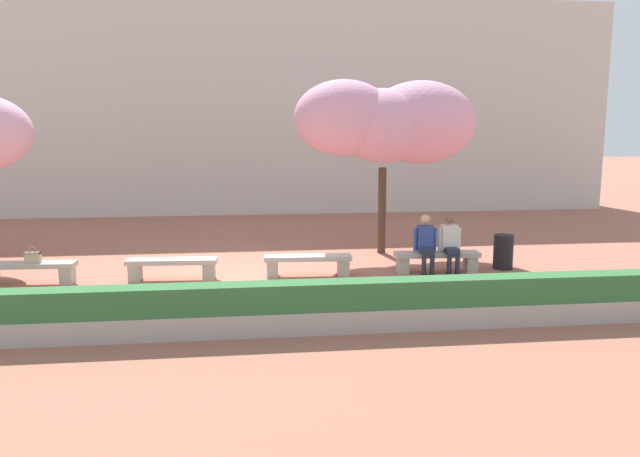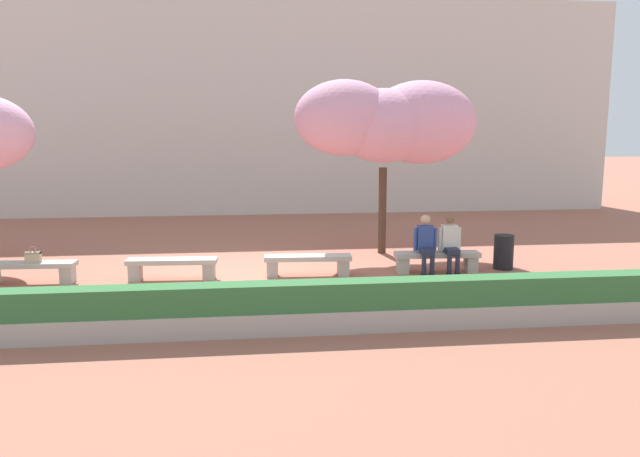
{
  "view_description": "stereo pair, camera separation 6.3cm",
  "coord_description": "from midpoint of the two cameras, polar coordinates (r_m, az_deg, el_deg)",
  "views": [
    {
      "loc": [
        0.07,
        -13.11,
        3.2
      ],
      "look_at": [
        1.73,
        0.2,
        1.0
      ],
      "focal_mm": 35.0,
      "sensor_mm": 36.0,
      "label": 1
    },
    {
      "loc": [
        0.13,
        -13.11,
        3.2
      ],
      "look_at": [
        1.73,
        0.2,
        1.0
      ],
      "focal_mm": 35.0,
      "sensor_mm": 36.0,
      "label": 2
    }
  ],
  "objects": [
    {
      "name": "stone_bench_center",
      "position": [
        13.49,
        -0.98,
        -3.07
      ],
      "size": [
        1.9,
        0.52,
        0.45
      ],
      "color": "#ADA89E",
      "rests_on": "ground"
    },
    {
      "name": "stone_bench_west_end",
      "position": [
        14.13,
        -24.94,
        -3.38
      ],
      "size": [
        1.9,
        0.52,
        0.45
      ],
      "color": "#ADA89E",
      "rests_on": "ground"
    },
    {
      "name": "ground_plane",
      "position": [
        13.49,
        -7.09,
        -4.47
      ],
      "size": [
        100.0,
        100.0,
        0.0
      ],
      "primitive_type": "plane",
      "color": "#9E604C"
    },
    {
      "name": "person_seated_right",
      "position": [
        14.03,
        11.96,
        -1.16
      ],
      "size": [
        0.51,
        0.7,
        1.29
      ],
      "color": "black",
      "rests_on": "ground"
    },
    {
      "name": "stone_bench_near_east",
      "position": [
        14.07,
        10.78,
        -2.72
      ],
      "size": [
        1.9,
        0.52,
        0.45
      ],
      "color": "#ADA89E",
      "rests_on": "ground"
    },
    {
      "name": "person_seated_left",
      "position": [
        13.86,
        9.77,
        -1.21
      ],
      "size": [
        0.51,
        0.7,
        1.29
      ],
      "color": "black",
      "rests_on": "ground"
    },
    {
      "name": "trash_bin",
      "position": [
        14.73,
        16.56,
        -2.07
      ],
      "size": [
        0.44,
        0.44,
        0.78
      ],
      "primitive_type": "cylinder",
      "color": "black",
      "rests_on": "ground"
    },
    {
      "name": "handbag",
      "position": [
        14.02,
        -24.64,
        -2.31
      ],
      "size": [
        0.3,
        0.15,
        0.34
      ],
      "color": "tan",
      "rests_on": "stone_bench_west_end"
    },
    {
      "name": "cherry_tree_main",
      "position": [
        15.82,
        6.34,
        9.63
      ],
      "size": [
        4.61,
        2.57,
        4.34
      ],
      "color": "#473323",
      "rests_on": "ground"
    },
    {
      "name": "planter_hedge_foreground",
      "position": [
        9.82,
        -7.19,
        -7.4
      ],
      "size": [
        15.04,
        0.5,
        0.8
      ],
      "color": "#ADA89E",
      "rests_on": "ground"
    },
    {
      "name": "stone_bench_near_west",
      "position": [
        13.51,
        -13.24,
        -3.3
      ],
      "size": [
        1.9,
        0.52,
        0.45
      ],
      "color": "#ADA89E",
      "rests_on": "ground"
    },
    {
      "name": "building_facade",
      "position": [
        24.79,
        -7.2,
        10.86
      ],
      "size": [
        28.0,
        4.0,
        7.8
      ],
      "primitive_type": "cube",
      "color": "beige",
      "rests_on": "ground"
    }
  ]
}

